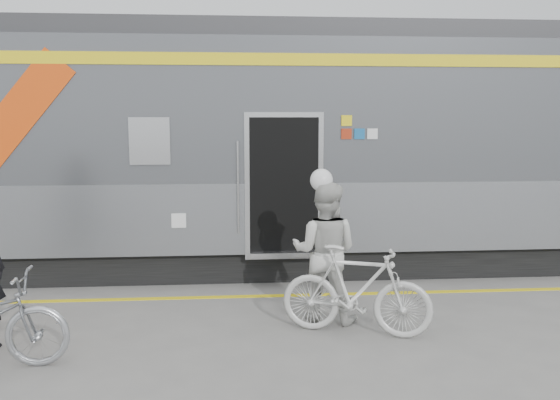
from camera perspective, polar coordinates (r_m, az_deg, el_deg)
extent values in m
plane|color=slate|center=(6.78, 0.48, -14.60)|extent=(90.00, 90.00, 0.00)
cube|color=black|center=(10.79, -12.10, -4.79)|extent=(24.00, 2.70, 0.50)
cube|color=#9EA0A5|center=(10.64, -12.22, -0.58)|extent=(24.00, 3.00, 1.10)
cube|color=#5B5E62|center=(10.53, -12.49, 8.33)|extent=(24.00, 3.00, 2.20)
cube|color=#38383A|center=(10.61, -12.70, 15.09)|extent=(24.00, 2.64, 0.30)
cube|color=yellow|center=(9.07, -13.96, 13.12)|extent=(24.00, 0.02, 0.18)
cube|color=#E6480D|center=(9.48, -24.63, 6.65)|extent=(1.96, 0.01, 2.19)
cube|color=black|center=(9.01, -12.44, 5.56)|extent=(0.55, 0.02, 0.65)
cube|color=black|center=(9.23, 0.28, 1.44)|extent=(1.05, 0.45, 2.10)
cube|color=silver|center=(9.02, 0.39, 1.28)|extent=(1.20, 0.02, 2.25)
cylinder|color=silver|center=(8.96, -4.06, 1.22)|extent=(0.04, 0.04, 1.40)
cube|color=silver|center=(9.16, 0.40, -5.16)|extent=(1.05, 0.25, 0.06)
cube|color=yellow|center=(9.08, 6.43, 7.61)|extent=(0.16, 0.01, 0.16)
cube|color=#A42C12|center=(9.09, 6.41, 6.34)|extent=(0.16, 0.01, 0.16)
cube|color=#175D9A|center=(9.13, 7.65, 6.33)|extent=(0.16, 0.01, 0.16)
cube|color=silver|center=(9.17, 8.88, 6.31)|extent=(0.16, 0.01, 0.16)
cube|color=silver|center=(9.09, -9.72, -1.97)|extent=(0.22, 0.01, 0.22)
cube|color=yellow|center=(8.79, -0.78, -9.20)|extent=(24.00, 0.12, 0.01)
imported|color=beige|center=(7.60, 4.33, -4.98)|extent=(1.05, 0.94, 1.80)
imported|color=beige|center=(7.22, 7.36, -8.63)|extent=(1.88, 1.10, 1.09)
sphere|color=white|center=(7.44, 4.41, 2.86)|extent=(0.29, 0.29, 0.29)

